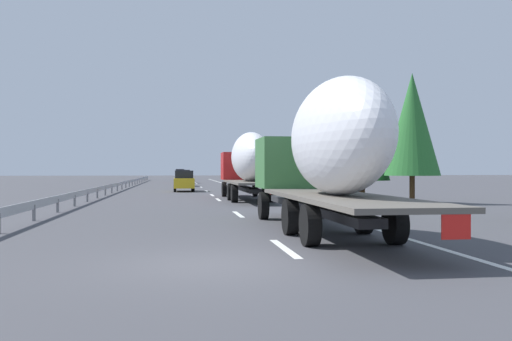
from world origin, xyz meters
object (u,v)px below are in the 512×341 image
object	(u,v)px
car_red_compact	(184,176)
road_sign	(263,165)
car_blue_sedan	(180,175)
car_yellow_coupe	(184,181)
car_silver_hatch	(182,178)
truck_trailing	(326,150)
truck_lead	(248,162)

from	to	relation	value
car_red_compact	road_sign	world-z (taller)	road_sign
car_blue_sedan	road_sign	distance (m)	52.50
car_yellow_coupe	road_sign	bearing A→B (deg)	-92.50
car_silver_hatch	car_yellow_coupe	bearing A→B (deg)	-179.89
car_yellow_coupe	car_red_compact	size ratio (longest dim) A/B	1.02
car_blue_sedan	car_yellow_coupe	bearing A→B (deg)	-179.88
car_red_compact	car_silver_hatch	distance (m)	14.09
car_yellow_coupe	road_sign	xyz separation A→B (m)	(-0.30, -6.89, 1.37)
truck_trailing	truck_lead	bearing A→B (deg)	-0.00
truck_trailing	road_sign	world-z (taller)	truck_trailing
truck_lead	car_red_compact	xyz separation A→B (m)	(43.56, 3.46, -1.43)
car_red_compact	car_silver_hatch	world-z (taller)	car_red_compact
truck_lead	car_blue_sedan	bearing A→B (deg)	3.38
car_yellow_coupe	truck_trailing	bearing A→B (deg)	-173.36
truck_lead	car_silver_hatch	bearing A→B (deg)	7.38
car_silver_hatch	car_blue_sedan	size ratio (longest dim) A/B	1.09
truck_trailing	car_blue_sedan	world-z (taller)	truck_trailing
car_blue_sedan	truck_trailing	bearing A→B (deg)	-177.35
truck_lead	road_sign	world-z (taller)	truck_lead
truck_trailing	car_blue_sedan	bearing A→B (deg)	2.65
car_yellow_coupe	car_red_compact	world-z (taller)	car_red_compact
car_red_compact	car_yellow_coupe	bearing A→B (deg)	179.36
truck_lead	car_blue_sedan	size ratio (longest dim) A/B	3.10
truck_trailing	road_sign	bearing A→B (deg)	-5.50
truck_lead	car_yellow_coupe	world-z (taller)	truck_lead
truck_trailing	car_yellow_coupe	world-z (taller)	truck_trailing
truck_trailing	car_silver_hatch	distance (m)	47.94
truck_lead	car_red_compact	world-z (taller)	truck_lead
truck_trailing	car_red_compact	bearing A→B (deg)	3.20
truck_lead	truck_trailing	xyz separation A→B (m)	(-18.28, 0.00, 0.09)
car_yellow_coupe	car_red_compact	bearing A→B (deg)	-0.64
truck_trailing	car_blue_sedan	size ratio (longest dim) A/B	3.38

